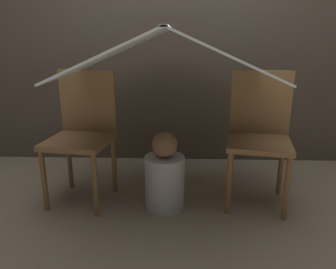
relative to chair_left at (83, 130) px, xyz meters
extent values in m
plane|color=gray|center=(0.61, -0.26, -0.52)|extent=(8.80, 8.80, 0.00)
cube|color=#4C4238|center=(0.61, 0.81, 0.73)|extent=(7.00, 0.05, 2.50)
cylinder|color=brown|center=(-0.22, -0.23, -0.30)|extent=(0.04, 0.04, 0.44)
cylinder|color=brown|center=(0.14, -0.29, -0.30)|extent=(0.04, 0.04, 0.44)
cylinder|color=brown|center=(-0.16, 0.13, -0.30)|extent=(0.04, 0.04, 0.44)
cylinder|color=brown|center=(0.20, 0.08, -0.30)|extent=(0.04, 0.04, 0.44)
cube|color=brown|center=(-0.01, -0.08, -0.06)|extent=(0.48, 0.48, 0.04)
cube|color=brown|center=(0.02, 0.12, 0.18)|extent=(0.42, 0.09, 0.46)
cylinder|color=brown|center=(1.02, -0.22, -0.30)|extent=(0.04, 0.04, 0.44)
cylinder|color=brown|center=(1.38, -0.29, -0.30)|extent=(0.04, 0.04, 0.44)
cylinder|color=brown|center=(1.09, 0.14, -0.30)|extent=(0.04, 0.04, 0.44)
cylinder|color=brown|center=(1.45, 0.07, -0.30)|extent=(0.04, 0.04, 0.44)
cube|color=brown|center=(1.23, -0.08, -0.06)|extent=(0.49, 0.49, 0.04)
cube|color=brown|center=(1.27, 0.11, 0.18)|extent=(0.42, 0.11, 0.46)
cube|color=silver|center=(0.30, -0.08, 0.55)|extent=(0.63, 1.18, 0.29)
cube|color=silver|center=(0.92, -0.08, 0.55)|extent=(0.63, 1.18, 0.29)
cube|color=silver|center=(0.61, -0.08, 0.69)|extent=(0.04, 1.18, 0.01)
cylinder|color=#B2B2B7|center=(0.59, -0.15, -0.33)|extent=(0.27, 0.27, 0.37)
sphere|color=brown|center=(0.59, -0.15, -0.06)|extent=(0.17, 0.17, 0.17)
camera|label=1|loc=(0.68, -2.22, 0.64)|focal=35.00mm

